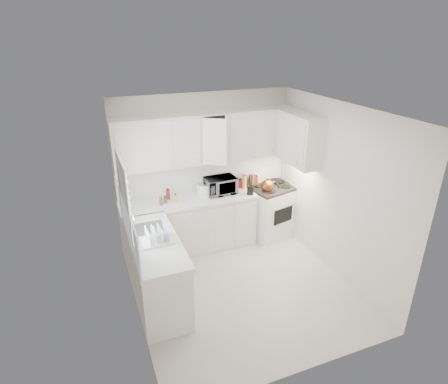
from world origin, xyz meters
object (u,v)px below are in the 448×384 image
utensil_crock (250,184)px  microwave (220,184)px  tea_kettle (267,185)px  rice_cooker (204,189)px  dish_rack (156,234)px  stove (271,204)px

utensil_crock → microwave: bearing=153.6°
tea_kettle → rice_cooker: bearing=168.8°
microwave → rice_cooker: 0.28m
tea_kettle → utensil_crock: (-0.33, -0.02, 0.07)m
rice_cooker → dish_rack: 1.59m
tea_kettle → rice_cooker: (-1.06, 0.21, 0.00)m
utensil_crock → dish_rack: utensil_crock is taller
tea_kettle → utensil_crock: size_ratio=0.75×
stove → tea_kettle: (-0.18, -0.16, 0.47)m
utensil_crock → rice_cooker: bearing=162.0°
stove → rice_cooker: stove is taller
stove → dish_rack: (-2.30, -1.13, 0.46)m
utensil_crock → dish_rack: size_ratio=0.89×
rice_cooker → utensil_crock: size_ratio=0.65×
tea_kettle → microwave: 0.81m
microwave → utensil_crock: (0.45, -0.22, 0.01)m
rice_cooker → dish_rack: bearing=-133.0°
microwave → utensil_crock: 0.50m
stove → rice_cooker: size_ratio=4.98×
stove → rice_cooker: 1.33m
rice_cooker → dish_rack: size_ratio=0.58×
microwave → dish_rack: microwave is taller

